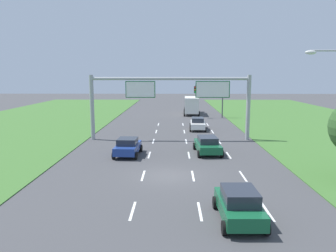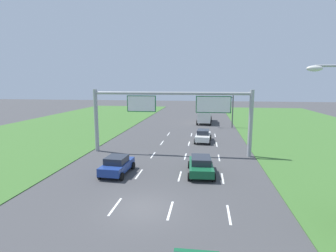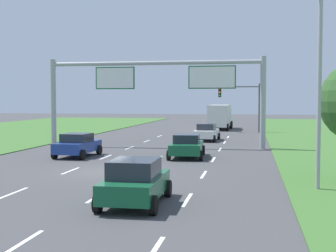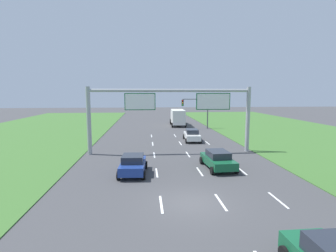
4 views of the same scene
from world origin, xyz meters
name	(u,v)px [view 1 (image 1 of 4)]	position (x,y,z in m)	size (l,w,h in m)	color
ground_plane	(168,176)	(0.00, 0.00, 0.00)	(200.00, 200.00, 0.00)	#424244
lane_dashes_inner_left	(147,164)	(-1.75, 3.00, 0.00)	(0.14, 44.40, 0.01)	white
lane_dashes_inner_right	(191,164)	(1.75, 3.00, 0.00)	(0.14, 44.40, 0.01)	white
lane_dashes_slip	(235,164)	(5.25, 3.00, 0.00)	(0.14, 44.40, 0.01)	white
car_near_red	(198,124)	(3.51, 19.55, 0.79)	(2.27, 4.55, 1.56)	white
car_lead_silver	(239,205)	(3.54, -7.09, 0.82)	(2.14, 4.05, 1.62)	#145633
car_mid_lane	(208,145)	(3.46, 6.76, 0.78)	(2.43, 4.35, 1.51)	#145633
car_far_ahead	(128,147)	(-3.62, 5.84, 0.78)	(2.28, 4.02, 1.54)	navy
box_truck	(191,105)	(3.62, 36.45, 1.69)	(2.91, 8.33, 3.10)	silver
sign_gantry	(172,95)	(0.25, 12.91, 4.90)	(17.24, 0.44, 7.00)	#9EA0A5
traffic_light_mast	(211,94)	(6.47, 31.34, 3.87)	(4.76, 0.49, 5.60)	#47494F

